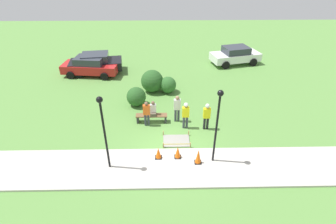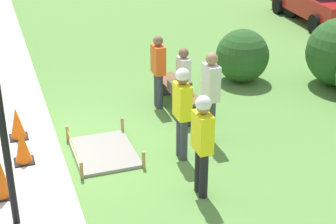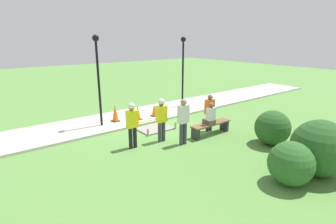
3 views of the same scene
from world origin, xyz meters
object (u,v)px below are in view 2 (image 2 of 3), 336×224
at_px(park_bench, 178,94).
at_px(person_seated_on_bench, 182,73).
at_px(worker_supervisor, 202,138).
at_px(worker_assistant, 182,106).
at_px(bystander_in_orange_shirt, 158,68).
at_px(bystander_in_gray_shirt, 211,92).
at_px(traffic_cone_far_patch, 22,146).
at_px(traffic_cone_near_patch, 17,123).

xyz_separation_m(park_bench, person_seated_on_bench, (0.11, 0.05, 0.50)).
xyz_separation_m(worker_supervisor, worker_assistant, (-1.19, 0.13, 0.00)).
bearing_deg(person_seated_on_bench, worker_supervisor, -15.31).
bearing_deg(person_seated_on_bench, worker_assistant, -20.75).
relative_size(worker_assistant, bystander_in_orange_shirt, 1.06).
height_order(person_seated_on_bench, bystander_in_orange_shirt, bystander_in_orange_shirt).
height_order(bystander_in_orange_shirt, bystander_in_gray_shirt, bystander_in_gray_shirt).
xyz_separation_m(worker_supervisor, bystander_in_orange_shirt, (-3.45, 0.44, -0.10)).
height_order(traffic_cone_far_patch, park_bench, traffic_cone_far_patch).
bearing_deg(traffic_cone_near_patch, person_seated_on_bench, 95.73).
xyz_separation_m(traffic_cone_far_patch, person_seated_on_bench, (-1.31, 3.40, 0.44)).
bearing_deg(worker_assistant, traffic_cone_near_patch, -119.75).
distance_m(person_seated_on_bench, bystander_in_orange_shirt, 0.55).
bearing_deg(worker_assistant, bystander_in_orange_shirt, 172.02).
height_order(worker_supervisor, bystander_in_orange_shirt, worker_supervisor).
distance_m(traffic_cone_far_patch, bystander_in_gray_shirt, 3.46).
distance_m(person_seated_on_bench, worker_assistant, 2.02).
height_order(traffic_cone_near_patch, worker_supervisor, worker_supervisor).
relative_size(worker_supervisor, bystander_in_gray_shirt, 0.97).
bearing_deg(person_seated_on_bench, traffic_cone_near_patch, -84.27).
height_order(park_bench, bystander_in_gray_shirt, bystander_in_gray_shirt).
xyz_separation_m(person_seated_on_bench, worker_supervisor, (3.08, -0.84, 0.14)).
bearing_deg(person_seated_on_bench, park_bench, -154.83).
distance_m(traffic_cone_near_patch, bystander_in_gray_shirt, 3.64).
xyz_separation_m(traffic_cone_near_patch, worker_assistant, (1.54, 2.70, 0.59)).
distance_m(worker_supervisor, bystander_in_gray_shirt, 1.85).
relative_size(park_bench, worker_assistant, 1.11).
bearing_deg(traffic_cone_near_patch, bystander_in_orange_shirt, 103.30).
bearing_deg(park_bench, traffic_cone_near_patch, -82.39).
xyz_separation_m(worker_assistant, bystander_in_orange_shirt, (-2.26, 0.32, -0.10)).
bearing_deg(bystander_in_orange_shirt, bystander_in_gray_shirt, 12.85).
relative_size(traffic_cone_far_patch, bystander_in_gray_shirt, 0.37).
height_order(park_bench, bystander_in_orange_shirt, bystander_in_orange_shirt).
distance_m(worker_supervisor, bystander_in_orange_shirt, 3.48).
bearing_deg(traffic_cone_far_patch, worker_supervisor, 55.35).
height_order(person_seated_on_bench, worker_assistant, worker_assistant).
height_order(person_seated_on_bench, bystander_in_gray_shirt, bystander_in_gray_shirt).
relative_size(traffic_cone_near_patch, person_seated_on_bench, 0.69).
bearing_deg(worker_assistant, bystander_in_gray_shirt, 121.88).
distance_m(person_seated_on_bench, bystander_in_gray_shirt, 1.44).
bearing_deg(traffic_cone_far_patch, person_seated_on_bench, 111.02).
distance_m(traffic_cone_near_patch, person_seated_on_bench, 3.46).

